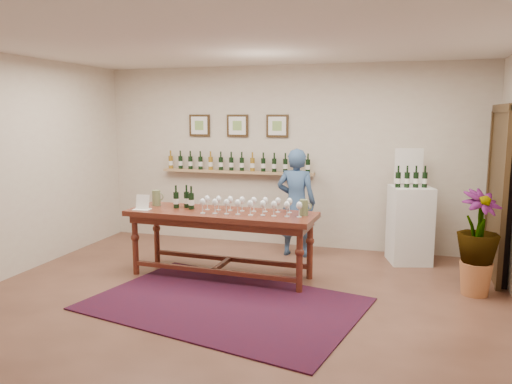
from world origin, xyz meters
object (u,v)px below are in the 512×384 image
(potted_plant, at_px, (478,243))
(person, at_px, (296,203))
(display_pedestal, at_px, (410,225))
(tasting_table, at_px, (221,221))

(potted_plant, xyz_separation_m, person, (-2.32, 1.00, 0.18))
(display_pedestal, bearing_deg, potted_plant, -57.26)
(display_pedestal, height_order, potted_plant, display_pedestal)
(tasting_table, height_order, person, person)
(display_pedestal, height_order, person, person)
(display_pedestal, xyz_separation_m, person, (-1.59, -0.13, 0.25))
(display_pedestal, relative_size, potted_plant, 1.02)
(display_pedestal, relative_size, person, 0.68)
(potted_plant, bearing_deg, display_pedestal, 122.74)
(display_pedestal, bearing_deg, tasting_table, -149.70)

